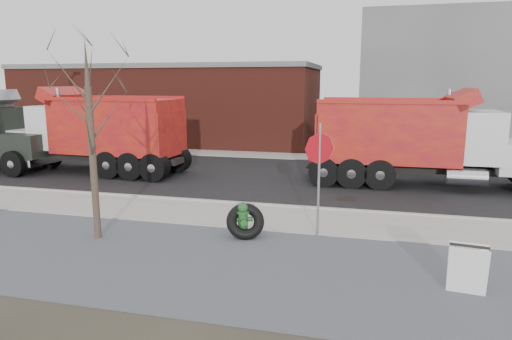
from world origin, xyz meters
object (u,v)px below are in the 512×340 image
(truck_tire, at_px, (245,221))
(dump_truck_red_a, at_px, (420,138))
(dump_truck_red_b, at_px, (95,130))
(stop_sign, at_px, (319,162))
(sandwich_board, at_px, (467,269))
(fire_hydrant, at_px, (243,221))

(truck_tire, relative_size, dump_truck_red_a, 0.13)
(dump_truck_red_b, bearing_deg, stop_sign, 151.91)
(stop_sign, height_order, sandwich_board, stop_sign)
(sandwich_board, height_order, dump_truck_red_b, dump_truck_red_b)
(dump_truck_red_a, xyz_separation_m, dump_truck_red_b, (-14.08, -0.66, 0.01))
(fire_hydrant, xyz_separation_m, sandwich_board, (5.16, -2.21, 0.09))
(truck_tire, distance_m, sandwich_board, 5.52)
(dump_truck_red_a, distance_m, dump_truck_red_b, 14.10)
(truck_tire, relative_size, dump_truck_red_b, 0.13)
(stop_sign, xyz_separation_m, sandwich_board, (3.21, -2.63, -1.54))
(stop_sign, bearing_deg, truck_tire, -177.27)
(sandwich_board, bearing_deg, stop_sign, 148.42)
(truck_tire, xyz_separation_m, stop_sign, (1.87, 0.47, 1.62))
(stop_sign, relative_size, dump_truck_red_b, 0.33)
(stop_sign, relative_size, sandwich_board, 3.09)
(dump_truck_red_a, relative_size, dump_truck_red_b, 1.03)
(fire_hydrant, relative_size, dump_truck_red_b, 0.10)
(fire_hydrant, bearing_deg, dump_truck_red_a, 35.13)
(truck_tire, relative_size, stop_sign, 0.40)
(truck_tire, bearing_deg, sandwich_board, -23.06)
(sandwich_board, bearing_deg, truck_tire, 164.68)
(dump_truck_red_b, bearing_deg, fire_hydrant, 145.04)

